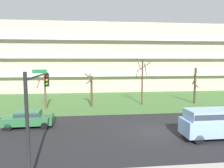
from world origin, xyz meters
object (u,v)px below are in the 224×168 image
at_px(tree_left, 91,89).
at_px(tree_center, 142,80).
at_px(sedan_green_center_left, 28,118).
at_px(traffic_signal_mast, 37,100).
at_px(van_blue_near_left, 215,121).
at_px(tree_right, 195,85).
at_px(tree_far_left, 45,88).

height_order(tree_left, tree_center, tree_center).
distance_m(tree_left, tree_center, 7.06).
relative_size(sedan_green_center_left, traffic_signal_mast, 0.79).
height_order(sedan_green_center_left, traffic_signal_mast, traffic_signal_mast).
bearing_deg(van_blue_near_left, sedan_green_center_left, 163.07).
relative_size(tree_right, traffic_signal_mast, 0.91).
distance_m(van_blue_near_left, sedan_green_center_left, 16.06).
relative_size(tree_center, van_blue_near_left, 1.23).
bearing_deg(van_blue_near_left, tree_center, 101.02).
xyz_separation_m(tree_right, traffic_signal_mast, (-17.82, -15.42, 1.26)).
bearing_deg(tree_far_left, tree_right, 3.67).
relative_size(tree_right, van_blue_near_left, 0.98).
bearing_deg(traffic_signal_mast, tree_far_left, 99.92).
relative_size(tree_far_left, tree_left, 1.10).
relative_size(tree_left, sedan_green_center_left, 1.01).
xyz_separation_m(tree_right, van_blue_near_left, (-4.97, -12.79, -1.23)).
distance_m(tree_center, van_blue_near_left, 13.23).
xyz_separation_m(tree_center, sedan_green_center_left, (-12.77, -8.28, -2.66)).
relative_size(tree_left, traffic_signal_mast, 0.80).
distance_m(tree_right, van_blue_near_left, 13.78).
height_order(tree_far_left, sedan_green_center_left, tree_far_left).
bearing_deg(tree_center, sedan_green_center_left, -147.02).
bearing_deg(traffic_signal_mast, tree_left, 77.53).
xyz_separation_m(tree_center, traffic_signal_mast, (-10.20, -15.41, 0.37)).
bearing_deg(tree_left, van_blue_near_left, -51.80).
bearing_deg(sedan_green_center_left, tree_far_left, -92.75).
relative_size(tree_far_left, traffic_signal_mast, 0.88).
xyz_separation_m(tree_left, sedan_green_center_left, (-5.83, -7.66, -1.49)).
bearing_deg(tree_left, traffic_signal_mast, -102.47).
relative_size(tree_left, tree_center, 0.70).
height_order(tree_right, van_blue_near_left, tree_right).
xyz_separation_m(tree_far_left, sedan_green_center_left, (-0.09, -6.99, -1.81)).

